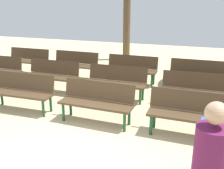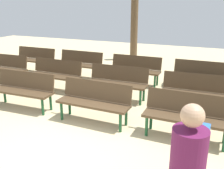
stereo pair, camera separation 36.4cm
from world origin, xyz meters
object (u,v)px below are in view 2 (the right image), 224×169
(bench_r2_c2, at_px, (135,68))
(bench_r2_c3, at_px, (202,75))
(bench_r1_c0, at_px, (4,66))
(bench_r0_c1, at_px, (23,88))
(tree_0, at_px, (134,30))
(bench_r0_c3, at_px, (187,113))
(bench_r1_c1, at_px, (56,73))
(bench_r2_c0, at_px, (35,58))
(bench_r0_c2, at_px, (94,99))
(bench_r1_c2, at_px, (118,81))
(bench_r1_c3, at_px, (196,90))
(bench_r2_c1, at_px, (80,62))

(bench_r2_c2, bearing_deg, bench_r2_c3, 0.72)
(bench_r1_c0, bearing_deg, bench_r2_c3, 12.32)
(bench_r0_c1, relative_size, tree_0, 0.63)
(bench_r0_c3, relative_size, bench_r2_c3, 1.00)
(bench_r2_c3, bearing_deg, bench_r1_c1, -159.31)
(bench_r1_c1, height_order, bench_r2_c3, same)
(bench_r0_c3, bearing_deg, bench_r2_c2, 124.81)
(bench_r1_c0, bearing_deg, bench_r2_c0, 86.25)
(bench_r0_c2, bearing_deg, bench_r2_c0, 144.59)
(bench_r1_c2, bearing_deg, bench_r1_c1, 178.72)
(bench_r0_c1, distance_m, bench_r2_c2, 3.47)
(bench_r0_c1, relative_size, bench_r1_c2, 1.00)
(bench_r1_c0, bearing_deg, bench_r1_c1, -1.85)
(bench_r0_c2, distance_m, bench_r2_c3, 3.53)
(bench_r1_c0, distance_m, bench_r1_c2, 3.92)
(bench_r0_c1, height_order, bench_r2_c2, same)
(bench_r1_c2, bearing_deg, tree_0, 102.29)
(bench_r2_c0, xyz_separation_m, bench_r2_c3, (5.87, 0.04, 0.00))
(bench_r0_c2, bearing_deg, bench_r1_c0, 160.71)
(bench_r1_c1, bearing_deg, bench_r1_c3, 0.44)
(bench_r2_c1, height_order, bench_r2_c3, same)
(bench_r1_c1, xyz_separation_m, tree_0, (0.79, 4.85, 0.77))
(bench_r1_c2, bearing_deg, bench_r2_c2, 88.22)
(bench_r1_c2, distance_m, bench_r2_c0, 4.13)
(bench_r0_c1, xyz_separation_m, bench_r2_c1, (-0.09, 2.92, 0.00))
(bench_r0_c2, height_order, bench_r1_c2, same)
(bench_r2_c0, bearing_deg, bench_r0_c3, -26.38)
(bench_r1_c3, relative_size, bench_r2_c3, 1.01)
(bench_r1_c0, xyz_separation_m, bench_r1_c3, (5.93, -0.03, 0.00))
(bench_r0_c3, distance_m, tree_0, 7.08)
(bench_r1_c2, bearing_deg, bench_r0_c3, -37.42)
(bench_r1_c2, height_order, bench_r2_c3, same)
(bench_r2_c0, bearing_deg, bench_r1_c2, -20.52)
(bench_r2_c3, bearing_deg, bench_r0_c1, -142.79)
(bench_r2_c2, relative_size, bench_r2_c3, 1.00)
(bench_r2_c0, bearing_deg, bench_r1_c0, -92.30)
(bench_r0_c2, relative_size, bench_r2_c1, 1.00)
(bench_r2_c0, bearing_deg, bench_r0_c1, -55.70)
(bench_r1_c1, bearing_deg, bench_r2_c0, 143.79)
(bench_r0_c2, xyz_separation_m, bench_r1_c3, (1.95, 1.46, 0.00))
(bench_r1_c2, distance_m, bench_r2_c3, 2.49)
(bench_r1_c0, bearing_deg, bench_r0_c2, -22.06)
(bench_r1_c0, xyz_separation_m, tree_0, (2.75, 4.84, 0.77))
(bench_r0_c2, xyz_separation_m, bench_r2_c0, (-3.92, 2.91, 0.00))
(bench_r0_c3, bearing_deg, bench_r2_c3, 90.23)
(bench_r1_c0, xyz_separation_m, bench_r1_c1, (1.97, -0.01, 0.00))
(bench_r0_c2, distance_m, bench_r1_c3, 2.44)
(bench_r1_c0, xyz_separation_m, bench_r2_c0, (0.05, 1.43, 0.00))
(bench_r2_c3, bearing_deg, bench_r2_c2, -179.08)
(bench_r1_c1, relative_size, bench_r2_c1, 1.00)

